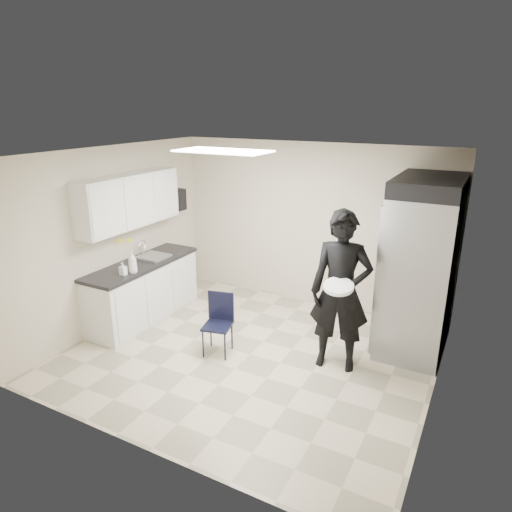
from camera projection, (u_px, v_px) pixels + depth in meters
The scene contains 21 objects.
floor at pixel (250, 354), 6.02m from camera, with size 4.50×4.50×0.00m, color #BFAF96.
ceiling at pixel (249, 154), 5.19m from camera, with size 4.50×4.50×0.00m, color silver.
back_wall at pixel (310, 225), 7.28m from camera, with size 4.50×4.50×0.00m, color beige.
left_wall at pixel (114, 238), 6.60m from camera, with size 4.00×4.00×0.00m, color beige.
right_wall at pixel (445, 296), 4.60m from camera, with size 4.00×4.00×0.00m, color beige.
ceiling_panel at pixel (223, 151), 5.80m from camera, with size 1.20×0.60×0.02m, color white.
lower_counter at pixel (144, 292), 6.91m from camera, with size 0.60×1.90×0.86m, color silver.
countertop at pixel (141, 264), 6.77m from camera, with size 0.64×1.95×0.05m, color black.
sink at pixel (153, 260), 6.97m from camera, with size 0.42×0.40×0.14m, color gray.
faucet at pixel (143, 249), 7.02m from camera, with size 0.02×0.02×0.24m, color silver.
upper_cabinets at pixel (129, 201), 6.53m from camera, with size 0.35×1.80×0.75m, color silver.
towel_dispenser at pixel (176, 200), 7.58m from camera, with size 0.22×0.30×0.35m, color black.
notice_sticker_left at pixel (119, 241), 6.71m from camera, with size 0.00×0.12×0.07m, color yellow.
notice_sticker_right at pixel (129, 240), 6.89m from camera, with size 0.00×0.12×0.07m, color yellow.
commercial_fridge at pixel (420, 273), 5.94m from camera, with size 0.80×1.35×2.10m, color gray.
fridge_compressor at pixel (430, 185), 5.57m from camera, with size 0.80×1.35×0.20m, color black.
folding_chair at pixel (217, 326), 5.93m from camera, with size 0.35×0.35×0.79m, color black.
man_tuxedo at pixel (341, 292), 5.47m from camera, with size 0.73×0.49×2.00m, color black.
bucket_lid at pixel (339, 286), 5.19m from camera, with size 0.35×0.35×0.04m, color white.
soap_bottle_a at pixel (132, 262), 6.29m from camera, with size 0.12×0.12×0.32m, color white.
soap_bottle_b at pixel (123, 269), 6.23m from camera, with size 0.08×0.08×0.18m, color #ABA9B5.
Camera 1 is at (2.55, -4.64, 3.14)m, focal length 32.00 mm.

